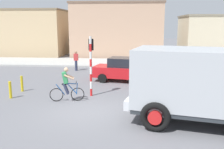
{
  "coord_description": "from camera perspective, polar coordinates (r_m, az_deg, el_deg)",
  "views": [
    {
      "loc": [
        1.98,
        -10.56,
        3.81
      ],
      "look_at": [
        0.87,
        2.5,
        1.2
      ],
      "focal_mm": 40.65,
      "sensor_mm": 36.0,
      "label": 1
    }
  ],
  "objects": [
    {
      "name": "pedestrian_near_kerb",
      "position": [
        21.26,
        -8.09,
        3.14
      ],
      "size": [
        0.34,
        0.22,
        1.62
      ],
      "color": "#2D334C",
      "rests_on": "ground"
    },
    {
      "name": "bollard_near",
      "position": [
        14.23,
        -21.9,
        -3.22
      ],
      "size": [
        0.14,
        0.14,
        0.9
      ],
      "primitive_type": "cylinder",
      "color": "gold",
      "rests_on": "ground"
    },
    {
      "name": "traffic_light_pole",
      "position": [
        13.48,
        -4.76,
        3.8
      ],
      "size": [
        0.24,
        0.43,
        3.2
      ],
      "color": "red",
      "rests_on": "ground"
    },
    {
      "name": "building_corner_left",
      "position": [
        33.58,
        -17.2,
        9.04
      ],
      "size": [
        7.93,
        5.87,
        5.58
      ],
      "color": "#D1B284",
      "rests_on": "ground"
    },
    {
      "name": "cyclist",
      "position": [
        12.82,
        -10.21,
        -2.2
      ],
      "size": [
        1.71,
        0.56,
        1.72
      ],
      "color": "black",
      "rests_on": "ground"
    },
    {
      "name": "building_mid_block",
      "position": [
        31.35,
        1.31,
        10.02
      ],
      "size": [
        10.5,
        7.56,
        6.25
      ],
      "color": "tan",
      "rests_on": "ground"
    },
    {
      "name": "truck_foreground",
      "position": [
        10.16,
        19.81,
        -1.59
      ],
      "size": [
        5.83,
        3.69,
        2.9
      ],
      "color": "#B2B7BC",
      "rests_on": "ground"
    },
    {
      "name": "sidewalk_far",
      "position": [
        24.95,
        0.24,
        2.67
      ],
      "size": [
        80.0,
        5.0,
        0.16
      ],
      "primitive_type": "cube",
      "color": "#ADADA8",
      "rests_on": "ground"
    },
    {
      "name": "car_red_near",
      "position": [
        20.25,
        18.45,
        2.18
      ],
      "size": [
        4.23,
        2.37,
        1.6
      ],
      "color": "white",
      "rests_on": "ground"
    },
    {
      "name": "building_corner_right",
      "position": [
        34.27,
        22.85,
        8.11
      ],
      "size": [
        9.01,
        7.38,
        4.88
      ],
      "color": "beige",
      "rests_on": "ground"
    },
    {
      "name": "bollard_far",
      "position": [
        15.45,
        -19.6,
        -1.96
      ],
      "size": [
        0.14,
        0.14,
        0.9
      ],
      "primitive_type": "cylinder",
      "color": "gold",
      "rests_on": "ground"
    },
    {
      "name": "car_white_mid",
      "position": [
        17.12,
        2.76,
        1.18
      ],
      "size": [
        4.25,
        2.44,
        1.6
      ],
      "color": "red",
      "rests_on": "ground"
    },
    {
      "name": "ground_plane",
      "position": [
        11.4,
        -5.51,
        -8.32
      ],
      "size": [
        120.0,
        120.0,
        0.0
      ],
      "primitive_type": "plane",
      "color": "slate"
    }
  ]
}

